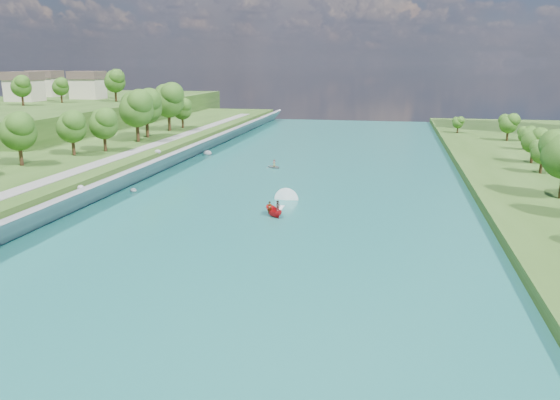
# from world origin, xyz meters

# --- Properties ---
(ground) EXTENTS (260.00, 260.00, 0.00)m
(ground) POSITION_xyz_m (0.00, 0.00, 0.00)
(ground) COLOR #2D5119
(ground) RESTS_ON ground
(river_water) EXTENTS (55.00, 240.00, 0.10)m
(river_water) POSITION_xyz_m (0.00, 20.00, 0.05)
(river_water) COLOR #175A53
(river_water) RESTS_ON ground
(ridge_west) EXTENTS (60.00, 120.00, 9.00)m
(ridge_west) POSITION_xyz_m (-82.50, 95.00, 4.50)
(ridge_west) COLOR #2D5119
(ridge_west) RESTS_ON ground
(riprap_bank) EXTENTS (4.97, 236.00, 4.27)m
(riprap_bank) POSITION_xyz_m (-25.83, 19.24, 1.79)
(riprap_bank) COLOR slate
(riprap_bank) RESTS_ON ground
(riverside_path) EXTENTS (3.00, 200.00, 0.10)m
(riverside_path) POSITION_xyz_m (-32.50, 20.00, 3.55)
(riverside_path) COLOR gray
(riverside_path) RESTS_ON berm_west
(ridge_houses) EXTENTS (29.50, 29.50, 8.40)m
(ridge_houses) POSITION_xyz_m (-88.67, 100.00, 13.31)
(ridge_houses) COLOR beige
(ridge_houses) RESTS_ON ridge_west
(trees_west) EXTENTS (17.26, 149.69, 13.69)m
(trees_west) POSITION_xyz_m (-40.84, 16.57, 9.18)
(trees_west) COLOR #244D14
(trees_west) RESTS_ON berm_west
(trees_ridge) EXTENTS (22.06, 39.06, 10.63)m
(trees_ridge) POSITION_xyz_m (-72.33, 88.95, 13.72)
(trees_ridge) COLOR #244D14
(trees_ridge) RESTS_ON ridge_west
(motorboat) EXTENTS (3.60, 18.65, 2.05)m
(motorboat) POSITION_xyz_m (0.27, 15.18, 0.69)
(motorboat) COLOR red
(motorboat) RESTS_ON river_water
(raft) EXTENTS (3.60, 3.43, 1.62)m
(raft) POSITION_xyz_m (-6.86, 46.47, 0.47)
(raft) COLOR #93979B
(raft) RESTS_ON river_water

